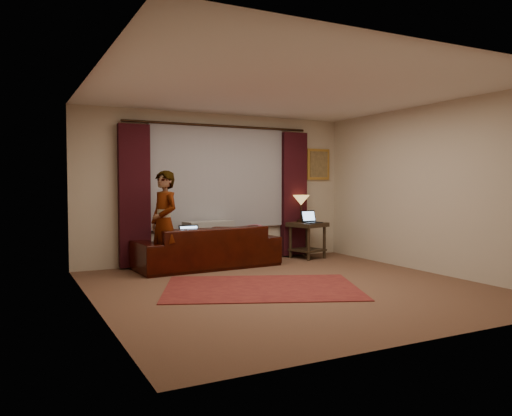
{
  "coord_description": "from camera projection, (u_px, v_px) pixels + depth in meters",
  "views": [
    {
      "loc": [
        -3.37,
        -5.67,
        1.38
      ],
      "look_at": [
        0.1,
        1.2,
        1.0
      ],
      "focal_mm": 35.0,
      "sensor_mm": 36.0,
      "label": 1
    }
  ],
  "objects": [
    {
      "name": "floor",
      "position": [
        290.0,
        287.0,
        6.64
      ],
      "size": [
        5.0,
        5.0,
        0.01
      ],
      "primitive_type": "cube",
      "color": "brown",
      "rests_on": "ground"
    },
    {
      "name": "ceiling",
      "position": [
        291.0,
        90.0,
        6.51
      ],
      "size": [
        5.0,
        5.0,
        0.02
      ],
      "primitive_type": "cube",
      "color": "silver",
      "rests_on": "ground"
    },
    {
      "name": "wall_back",
      "position": [
        218.0,
        188.0,
        8.81
      ],
      "size": [
        5.0,
        0.02,
        2.6
      ],
      "primitive_type": "cube",
      "color": "#C2B39B",
      "rests_on": "ground"
    },
    {
      "name": "wall_front",
      "position": [
        437.0,
        193.0,
        4.35
      ],
      "size": [
        5.0,
        0.02,
        2.6
      ],
      "primitive_type": "cube",
      "color": "#C2B39B",
      "rests_on": "ground"
    },
    {
      "name": "wall_left",
      "position": [
        94.0,
        191.0,
        5.45
      ],
      "size": [
        0.02,
        5.0,
        2.6
      ],
      "primitive_type": "cube",
      "color": "#C2B39B",
      "rests_on": "ground"
    },
    {
      "name": "wall_right",
      "position": [
        429.0,
        189.0,
        7.7
      ],
      "size": [
        0.02,
        5.0,
        2.6
      ],
      "primitive_type": "cube",
      "color": "#C2B39B",
      "rests_on": "ground"
    },
    {
      "name": "sheer_curtain",
      "position": [
        219.0,
        177.0,
        8.74
      ],
      "size": [
        2.5,
        0.05,
        1.8
      ],
      "primitive_type": "cube",
      "color": "#93929A",
      "rests_on": "wall_back"
    },
    {
      "name": "drape_left",
      "position": [
        134.0,
        196.0,
        8.04
      ],
      "size": [
        0.5,
        0.14,
        2.3
      ],
      "primitive_type": "cube",
      "color": "black",
      "rests_on": "floor"
    },
    {
      "name": "drape_right",
      "position": [
        294.0,
        194.0,
        9.39
      ],
      "size": [
        0.5,
        0.14,
        2.3
      ],
      "primitive_type": "cube",
      "color": "black",
      "rests_on": "floor"
    },
    {
      "name": "curtain_rod",
      "position": [
        220.0,
        126.0,
        8.65
      ],
      "size": [
        0.04,
        0.04,
        3.4
      ],
      "primitive_type": "cylinder",
      "color": "black",
      "rests_on": "wall_back"
    },
    {
      "name": "picture_frame",
      "position": [
        318.0,
        164.0,
        9.7
      ],
      "size": [
        0.5,
        0.04,
        0.6
      ],
      "primitive_type": "cube",
      "color": "gold",
      "rests_on": "wall_back"
    },
    {
      "name": "sofa",
      "position": [
        207.0,
        239.0,
        8.17
      ],
      "size": [
        2.41,
        1.16,
        0.95
      ],
      "primitive_type": "imported",
      "rotation": [
        0.0,
        0.0,
        3.2
      ],
      "color": "black",
      "rests_on": "floor"
    },
    {
      "name": "throw_blanket",
      "position": [
        208.0,
        209.0,
        8.39
      ],
      "size": [
        0.88,
        0.47,
        0.1
      ],
      "primitive_type": "cube",
      "rotation": [
        0.0,
        0.0,
        0.16
      ],
      "color": "gray",
      "rests_on": "sofa"
    },
    {
      "name": "clothing_pile",
      "position": [
        254.0,
        231.0,
        8.48
      ],
      "size": [
        0.53,
        0.44,
        0.2
      ],
      "primitive_type": "ellipsoid",
      "rotation": [
        0.0,
        0.0,
        -0.18
      ],
      "color": "#75314C",
      "rests_on": "sofa"
    },
    {
      "name": "laptop_sofa",
      "position": [
        192.0,
        234.0,
        7.83
      ],
      "size": [
        0.35,
        0.38,
        0.24
      ],
      "primitive_type": null,
      "rotation": [
        0.0,
        0.0,
        0.05
      ],
      "color": "black",
      "rests_on": "sofa"
    },
    {
      "name": "area_rug",
      "position": [
        262.0,
        288.0,
        6.57
      ],
      "size": [
        2.98,
        2.53,
        0.01
      ],
      "primitive_type": "cube",
      "rotation": [
        0.0,
        0.0,
        -0.4
      ],
      "color": "maroon",
      "rests_on": "floor"
    },
    {
      "name": "end_table",
      "position": [
        307.0,
        240.0,
        9.18
      ],
      "size": [
        0.71,
        0.71,
        0.66
      ],
      "primitive_type": "cube",
      "rotation": [
        0.0,
        0.0,
        0.29
      ],
      "color": "black",
      "rests_on": "floor"
    },
    {
      "name": "tiffany_lamp",
      "position": [
        301.0,
        209.0,
        9.27
      ],
      "size": [
        0.33,
        0.33,
        0.5
      ],
      "primitive_type": null,
      "rotation": [
        0.0,
        0.0,
        -0.04
      ],
      "color": "#9E8E3C",
      "rests_on": "end_table"
    },
    {
      "name": "laptop_table",
      "position": [
        312.0,
        217.0,
        9.05
      ],
      "size": [
        0.35,
        0.37,
        0.23
      ],
      "primitive_type": null,
      "rotation": [
        0.0,
        0.0,
        0.12
      ],
      "color": "black",
      "rests_on": "end_table"
    },
    {
      "name": "person",
      "position": [
        164.0,
        223.0,
        7.53
      ],
      "size": [
        0.57,
        0.57,
        1.58
      ],
      "primitive_type": "imported",
      "rotation": [
        0.0,
        0.0,
        -1.31
      ],
      "color": "gray",
      "rests_on": "floor"
    }
  ]
}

